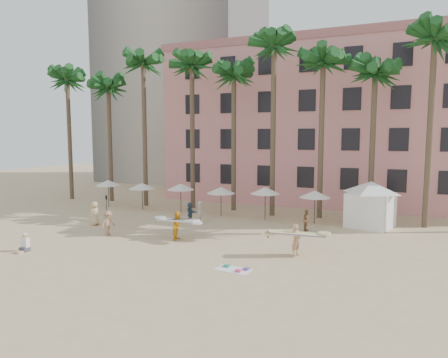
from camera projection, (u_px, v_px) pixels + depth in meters
ground at (152, 258)px, 22.78m from camera, size 120.00×120.00×0.00m
pink_hotel at (338, 126)px, 43.12m from camera, size 35.00×14.00×16.00m
grey_tower at (184, 19)px, 61.84m from camera, size 22.00×18.00×50.00m
palm_row at (248, 67)px, 34.96m from camera, size 44.40×5.40×16.30m
umbrella_row at (200, 188)px, 35.15m from camera, size 22.50×2.70×2.73m
cabana at (371, 200)px, 30.26m from camera, size 5.63×5.63×3.50m
beach_towel at (234, 269)px, 20.70m from camera, size 1.91×1.21×0.14m
carrier_yellow at (296, 238)px, 23.03m from camera, size 3.29×2.04×1.87m
carrier_white at (178, 225)px, 26.63m from camera, size 3.27×1.36×1.90m
beachgoers at (167, 217)px, 30.09m from camera, size 16.27×7.85×1.84m
paddle at (107, 205)px, 31.75m from camera, size 0.18×0.04×2.23m
seated_man at (24, 245)px, 23.93m from camera, size 0.48×0.84×1.09m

